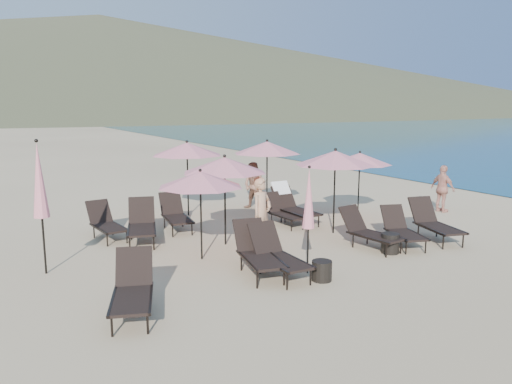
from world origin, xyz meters
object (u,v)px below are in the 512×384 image
lounger_0 (133,288)px  beachgoer_a (262,213)px  lounger_1 (258,251)px  umbrella_open_4 (267,148)px  side_table_0 (322,271)px  beachgoer_c (443,189)px  lounger_3 (368,230)px  umbrella_open_3 (187,149)px  umbrella_open_2 (335,158)px  lounger_10 (292,204)px  umbrella_closed_0 (309,199)px  umbrella_open_0 (200,179)px  lounger_9 (283,211)px  lounger_7 (142,223)px  lounger_6 (106,222)px  umbrella_open_1 (225,165)px  lounger_2 (278,254)px  lounger_8 (175,214)px  umbrella_open_5 (360,159)px  beachgoer_b (254,186)px  side_table_1 (390,243)px  umbrella_closed_1 (39,181)px  lounger_4 (402,229)px

lounger_0 → beachgoer_a: (3.83, 2.35, 0.42)m
lounger_1 → umbrella_open_4: (3.33, 5.31, 1.62)m
side_table_0 → beachgoer_c: 8.09m
lounger_3 → umbrella_open_3: umbrella_open_3 is taller
umbrella_open_2 → beachgoer_c: umbrella_open_2 is taller
lounger_10 → umbrella_closed_0: bearing=-120.8°
umbrella_open_3 → beachgoer_a: (0.20, -4.33, -1.23)m
umbrella_open_0 → lounger_3: bearing=-16.6°
lounger_0 → lounger_9: bearing=55.7°
lounger_0 → lounger_7: size_ratio=0.94×
lounger_6 → umbrella_open_1: size_ratio=0.74×
lounger_6 → lounger_2: bearing=-69.3°
lounger_8 → beachgoer_c: size_ratio=1.13×
lounger_0 → lounger_8: size_ratio=1.04×
lounger_2 → umbrella_open_5: (4.96, 3.31, 1.39)m
side_table_0 → beachgoer_b: bearing=72.1°
lounger_9 → umbrella_closed_0: (-1.81, -3.83, 1.16)m
umbrella_closed_0 → beachgoer_a: (0.07, 2.06, -0.70)m
lounger_10 → umbrella_open_2: 2.26m
lounger_2 → side_table_0: lounger_2 is taller
lounger_9 → side_table_1: (0.73, -3.61, -0.18)m
umbrella_closed_1 → side_table_1: 7.90m
lounger_10 → umbrella_open_3: 3.70m
lounger_10 → lounger_2: bearing=-128.4°
lounger_0 → umbrella_open_4: size_ratio=0.76×
lounger_1 → umbrella_open_2: (3.45, 1.89, 1.59)m
umbrella_open_4 → lounger_8: bearing=-164.9°
lounger_7 → beachgoer_b: beachgoer_b is taller
umbrella_open_3 → beachgoer_b: (2.30, -0.16, -1.32)m
lounger_3 → lounger_0: bearing=-176.9°
lounger_1 → side_table_1: 3.48m
umbrella_open_0 → lounger_10: bearing=28.5°
lounger_7 → umbrella_closed_1: 3.22m
umbrella_open_4 → beachgoer_a: 4.58m
lounger_4 → beachgoer_b: size_ratio=1.07×
lounger_0 → side_table_1: lounger_0 is taller
lounger_6 → umbrella_open_5: 7.64m
lounger_2 → umbrella_open_3: 6.44m
lounger_6 → side_table_1: 7.25m
umbrella_open_4 → lounger_4: bearing=-80.8°
side_table_1 → lounger_7: bearing=141.5°
lounger_1 → lounger_2: (0.30, -0.31, -0.01)m
umbrella_open_3 → lounger_0: bearing=-118.5°
lounger_6 → lounger_0: bearing=-104.8°
lounger_3 → umbrella_closed_0: (-2.36, -0.80, 1.13)m
lounger_9 → umbrella_open_1: bearing=-160.4°
lounger_7 → beachgoer_c: beachgoer_c is taller
umbrella_open_0 → beachgoer_a: 1.89m
lounger_4 → side_table_0: size_ratio=4.16×
lounger_1 → lounger_8: 4.36m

